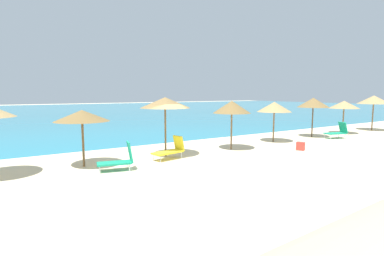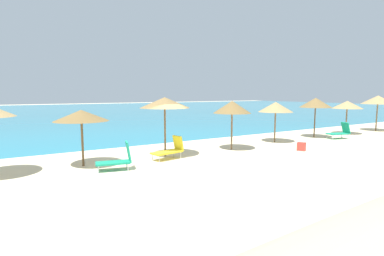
% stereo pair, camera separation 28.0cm
% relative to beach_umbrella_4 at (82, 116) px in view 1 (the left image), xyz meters
% --- Properties ---
extents(ground_plane, '(160.00, 160.00, 0.00)m').
position_rel_beach_umbrella_4_xyz_m(ground_plane, '(3.10, -1.94, -2.09)').
color(ground_plane, beige).
extents(sea_water, '(160.00, 69.97, 0.01)m').
position_rel_beach_umbrella_4_xyz_m(sea_water, '(3.10, 38.28, -2.08)').
color(sea_water, teal).
rests_on(sea_water, ground_plane).
extents(beach_umbrella_4, '(2.19, 2.19, 2.32)m').
position_rel_beach_umbrella_4_xyz_m(beach_umbrella_4, '(0.00, 0.00, 0.00)').
color(beach_umbrella_4, brown).
rests_on(beach_umbrella_4, ground_plane).
extents(beach_umbrella_5, '(2.36, 2.36, 2.81)m').
position_rel_beach_umbrella_4_xyz_m(beach_umbrella_5, '(3.75, -0.05, 0.46)').
color(beach_umbrella_5, brown).
rests_on(beach_umbrella_5, ground_plane).
extents(beach_umbrella_6, '(2.01, 2.01, 2.60)m').
position_rel_beach_umbrella_4_xyz_m(beach_umbrella_6, '(7.53, -0.36, 0.18)').
color(beach_umbrella_6, brown).
rests_on(beach_umbrella_6, ground_plane).
extents(beach_umbrella_7, '(2.08, 2.08, 2.47)m').
position_rel_beach_umbrella_4_xyz_m(beach_umbrella_7, '(11.33, 0.14, 0.07)').
color(beach_umbrella_7, brown).
rests_on(beach_umbrella_7, ground_plane).
extents(beach_umbrella_8, '(2.11, 2.11, 2.69)m').
position_rel_beach_umbrella_4_xyz_m(beach_umbrella_8, '(15.09, 0.11, 0.27)').
color(beach_umbrella_8, brown).
rests_on(beach_umbrella_8, ground_plane).
extents(beach_umbrella_9, '(2.13, 2.13, 2.44)m').
position_rel_beach_umbrella_4_xyz_m(beach_umbrella_9, '(18.51, -0.05, 0.06)').
color(beach_umbrella_9, brown).
rests_on(beach_umbrella_9, ground_plane).
extents(beach_umbrella_10, '(2.43, 2.43, 2.81)m').
position_rel_beach_umbrella_4_xyz_m(beach_umbrella_10, '(22.35, -0.23, 0.39)').
color(beach_umbrella_10, brown).
rests_on(beach_umbrella_10, ground_plane).
extents(lounge_chair_0, '(1.57, 1.03, 1.09)m').
position_rel_beach_umbrella_4_xyz_m(lounge_chair_0, '(16.02, -1.16, -1.63)').
color(lounge_chair_0, '#199972').
rests_on(lounge_chair_0, ground_plane).
extents(lounge_chair_3, '(1.45, 0.89, 1.11)m').
position_rel_beach_umbrella_4_xyz_m(lounge_chair_3, '(1.04, -1.40, -1.64)').
color(lounge_chair_3, '#199972').
rests_on(lounge_chair_3, ground_plane).
extents(lounge_chair_4, '(1.57, 0.88, 1.03)m').
position_rel_beach_umbrella_4_xyz_m(lounge_chair_4, '(3.68, -0.68, -1.66)').
color(lounge_chair_4, yellow).
rests_on(lounge_chair_4, ground_plane).
extents(cooler_box, '(0.47, 0.51, 0.43)m').
position_rel_beach_umbrella_4_xyz_m(cooler_box, '(10.45, -2.54, -1.87)').
color(cooler_box, red).
rests_on(cooler_box, ground_plane).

